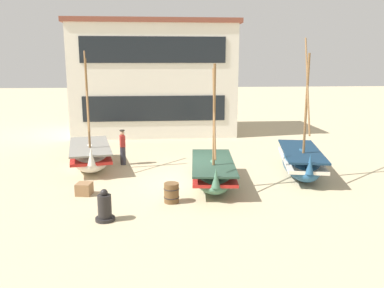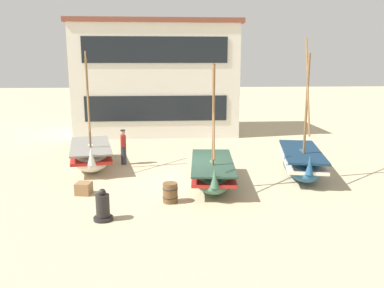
{
  "view_description": "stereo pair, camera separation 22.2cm",
  "coord_description": "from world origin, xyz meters",
  "px_view_note": "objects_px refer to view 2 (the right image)",
  "views": [
    {
      "loc": [
        -1.37,
        -15.33,
        4.85
      ],
      "look_at": [
        0.0,
        1.0,
        1.4
      ],
      "focal_mm": 36.81,
      "sensor_mm": 36.0,
      "label": 1
    },
    {
      "loc": [
        -1.15,
        -15.35,
        4.85
      ],
      "look_at": [
        0.0,
        1.0,
        1.4
      ],
      "focal_mm": 36.81,
      "sensor_mm": 36.0,
      "label": 2
    }
  ],
  "objects_px": {
    "fishing_boat_centre_large": "(212,172)",
    "fishing_boat_near_left": "(91,155)",
    "fishing_boat_far_right": "(301,161)",
    "wooden_barrel": "(170,193)",
    "fisherman_by_hull": "(123,147)",
    "capstan_winch": "(103,207)",
    "cargo_crate": "(84,188)",
    "harbor_building_main": "(157,78)"
  },
  "relations": [
    {
      "from": "fishing_boat_far_right",
      "to": "cargo_crate",
      "type": "distance_m",
      "value": 9.09
    },
    {
      "from": "fisherman_by_hull",
      "to": "capstan_winch",
      "type": "bearing_deg",
      "value": -89.77
    },
    {
      "from": "fishing_boat_near_left",
      "to": "cargo_crate",
      "type": "height_order",
      "value": "fishing_boat_near_left"
    },
    {
      "from": "cargo_crate",
      "to": "fishing_boat_near_left",
      "type": "bearing_deg",
      "value": 96.1
    },
    {
      "from": "fishing_boat_near_left",
      "to": "wooden_barrel",
      "type": "bearing_deg",
      "value": -54.1
    },
    {
      "from": "fishing_boat_near_left",
      "to": "harbor_building_main",
      "type": "bearing_deg",
      "value": 72.31
    },
    {
      "from": "fishing_boat_centre_large",
      "to": "capstan_winch",
      "type": "bearing_deg",
      "value": -139.43
    },
    {
      "from": "fishing_boat_far_right",
      "to": "wooden_barrel",
      "type": "height_order",
      "value": "fishing_boat_far_right"
    },
    {
      "from": "fishing_boat_far_right",
      "to": "capstan_winch",
      "type": "xyz_separation_m",
      "value": [
        -7.81,
        -4.35,
        -0.22
      ]
    },
    {
      "from": "fishing_boat_centre_large",
      "to": "harbor_building_main",
      "type": "height_order",
      "value": "harbor_building_main"
    },
    {
      "from": "fishing_boat_far_right",
      "to": "wooden_barrel",
      "type": "xyz_separation_m",
      "value": [
        -5.69,
        -2.92,
        -0.28
      ]
    },
    {
      "from": "fishing_boat_centre_large",
      "to": "capstan_winch",
      "type": "height_order",
      "value": "fishing_boat_centre_large"
    },
    {
      "from": "harbor_building_main",
      "to": "fisherman_by_hull",
      "type": "bearing_deg",
      "value": -99.42
    },
    {
      "from": "fishing_boat_near_left",
      "to": "fisherman_by_hull",
      "type": "xyz_separation_m",
      "value": [
        1.48,
        0.36,
        0.24
      ]
    },
    {
      "from": "fishing_boat_near_left",
      "to": "fishing_boat_far_right",
      "type": "xyz_separation_m",
      "value": [
        9.31,
        -2.07,
        0.04
      ]
    },
    {
      "from": "fishing_boat_centre_large",
      "to": "fishing_boat_near_left",
      "type": "bearing_deg",
      "value": 149.31
    },
    {
      "from": "fisherman_by_hull",
      "to": "capstan_winch",
      "type": "xyz_separation_m",
      "value": [
        0.03,
        -6.79,
        -0.42
      ]
    },
    {
      "from": "capstan_winch",
      "to": "cargo_crate",
      "type": "xyz_separation_m",
      "value": [
        -1.08,
        2.51,
        -0.19
      ]
    },
    {
      "from": "fishing_boat_centre_large",
      "to": "wooden_barrel",
      "type": "relative_size",
      "value": 6.82
    },
    {
      "from": "capstan_winch",
      "to": "harbor_building_main",
      "type": "xyz_separation_m",
      "value": [
        1.45,
        15.69,
        3.32
      ]
    },
    {
      "from": "fishing_boat_centre_large",
      "to": "fishing_boat_far_right",
      "type": "height_order",
      "value": "fishing_boat_far_right"
    },
    {
      "from": "fishing_boat_near_left",
      "to": "wooden_barrel",
      "type": "relative_size",
      "value": 7.61
    },
    {
      "from": "fishing_boat_near_left",
      "to": "fishing_boat_centre_large",
      "type": "xyz_separation_m",
      "value": [
        5.32,
        -3.16,
        -0.04
      ]
    },
    {
      "from": "fishing_boat_far_right",
      "to": "capstan_winch",
      "type": "relative_size",
      "value": 5.73
    },
    {
      "from": "fisherman_by_hull",
      "to": "wooden_barrel",
      "type": "xyz_separation_m",
      "value": [
        2.14,
        -5.36,
        -0.48
      ]
    },
    {
      "from": "fishing_boat_far_right",
      "to": "fisherman_by_hull",
      "type": "distance_m",
      "value": 8.21
    },
    {
      "from": "fishing_boat_near_left",
      "to": "fishing_boat_far_right",
      "type": "distance_m",
      "value": 9.54
    },
    {
      "from": "fishing_boat_near_left",
      "to": "fisherman_by_hull",
      "type": "relative_size",
      "value": 3.16
    },
    {
      "from": "fisherman_by_hull",
      "to": "harbor_building_main",
      "type": "relative_size",
      "value": 0.15
    },
    {
      "from": "fishing_boat_centre_large",
      "to": "wooden_barrel",
      "type": "xyz_separation_m",
      "value": [
        -1.71,
        -1.84,
        -0.2
      ]
    },
    {
      "from": "fishing_boat_far_right",
      "to": "harbor_building_main",
      "type": "bearing_deg",
      "value": 119.28
    },
    {
      "from": "cargo_crate",
      "to": "fishing_boat_far_right",
      "type": "bearing_deg",
      "value": 11.73
    },
    {
      "from": "fishing_boat_far_right",
      "to": "capstan_winch",
      "type": "distance_m",
      "value": 8.94
    },
    {
      "from": "fishing_boat_near_left",
      "to": "wooden_barrel",
      "type": "xyz_separation_m",
      "value": [
        3.62,
        -5.0,
        -0.24
      ]
    },
    {
      "from": "fishing_boat_centre_large",
      "to": "cargo_crate",
      "type": "height_order",
      "value": "fishing_boat_centre_large"
    },
    {
      "from": "fishing_boat_far_right",
      "to": "wooden_barrel",
      "type": "bearing_deg",
      "value": -152.82
    },
    {
      "from": "fishing_boat_centre_large",
      "to": "fishing_boat_far_right",
      "type": "bearing_deg",
      "value": 15.23
    },
    {
      "from": "fishing_boat_far_right",
      "to": "wooden_barrel",
      "type": "distance_m",
      "value": 6.41
    },
    {
      "from": "fisherman_by_hull",
      "to": "cargo_crate",
      "type": "height_order",
      "value": "fisherman_by_hull"
    },
    {
      "from": "fisherman_by_hull",
      "to": "fishing_boat_near_left",
      "type": "bearing_deg",
      "value": -166.27
    },
    {
      "from": "fishing_boat_far_right",
      "to": "harbor_building_main",
      "type": "distance_m",
      "value": 13.36
    },
    {
      "from": "fishing_boat_near_left",
      "to": "fishing_boat_centre_large",
      "type": "bearing_deg",
      "value": -30.69
    }
  ]
}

